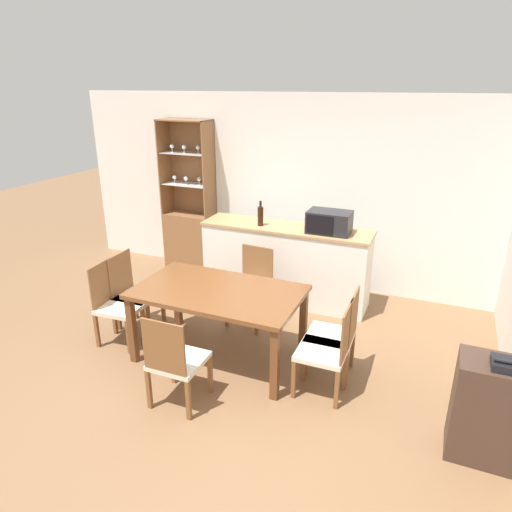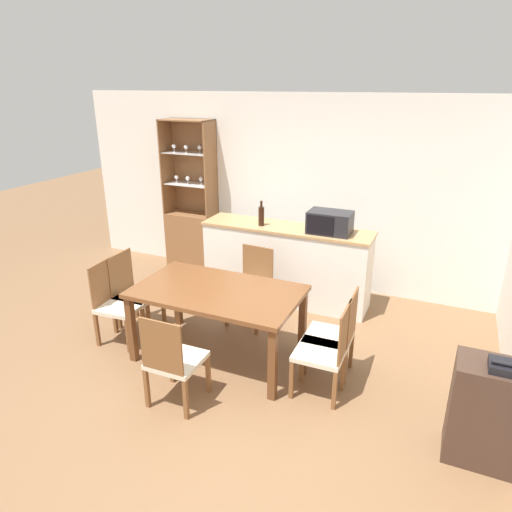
# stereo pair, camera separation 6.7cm
# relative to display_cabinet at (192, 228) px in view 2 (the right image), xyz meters

# --- Properties ---
(ground_plane) EXTENTS (18.00, 18.00, 0.00)m
(ground_plane) POSITION_rel_display_cabinet_xyz_m (1.64, -2.43, -0.62)
(ground_plane) COLOR brown
(wall_back) EXTENTS (6.80, 0.06, 2.55)m
(wall_back) POSITION_rel_display_cabinet_xyz_m (1.64, 0.20, 0.65)
(wall_back) COLOR white
(wall_back) RESTS_ON ground_plane
(kitchen_counter) EXTENTS (2.14, 0.53, 0.99)m
(kitchen_counter) POSITION_rel_display_cabinet_xyz_m (1.67, -0.48, -0.12)
(kitchen_counter) COLOR white
(kitchen_counter) RESTS_ON ground_plane
(display_cabinet) EXTENTS (0.74, 0.36, 2.19)m
(display_cabinet) POSITION_rel_display_cabinet_xyz_m (0.00, 0.00, 0.00)
(display_cabinet) COLOR brown
(display_cabinet) RESTS_ON ground_plane
(dining_table) EXTENTS (1.64, 0.95, 0.76)m
(dining_table) POSITION_rel_display_cabinet_xyz_m (1.51, -2.01, 0.05)
(dining_table) COLOR brown
(dining_table) RESTS_ON ground_plane
(dining_chair_side_right_far) EXTENTS (0.44, 0.44, 0.89)m
(dining_chair_side_right_far) POSITION_rel_display_cabinet_xyz_m (2.66, -1.86, -0.18)
(dining_chair_side_right_far) COLOR beige
(dining_chair_side_right_far) RESTS_ON ground_plane
(dining_chair_side_right_near) EXTENTS (0.43, 0.43, 0.89)m
(dining_chair_side_right_near) POSITION_rel_display_cabinet_xyz_m (2.66, -2.15, -0.18)
(dining_chair_side_right_near) COLOR beige
(dining_chair_side_right_near) RESTS_ON ground_plane
(dining_chair_head_far) EXTENTS (0.46, 0.46, 0.89)m
(dining_chair_head_far) POSITION_rel_display_cabinet_xyz_m (1.51, -1.20, -0.18)
(dining_chair_head_far) COLOR beige
(dining_chair_head_far) RESTS_ON ground_plane
(dining_chair_side_left_near) EXTENTS (0.46, 0.46, 0.89)m
(dining_chair_side_left_near) POSITION_rel_display_cabinet_xyz_m (0.36, -2.15, -0.18)
(dining_chair_side_left_near) COLOR beige
(dining_chair_side_left_near) RESTS_ON ground_plane
(dining_chair_head_near) EXTENTS (0.43, 0.43, 0.89)m
(dining_chair_head_near) POSITION_rel_display_cabinet_xyz_m (1.51, -2.82, -0.18)
(dining_chair_head_near) COLOR beige
(dining_chair_head_near) RESTS_ON ground_plane
(dining_chair_side_left_far) EXTENTS (0.44, 0.44, 0.89)m
(dining_chair_side_left_far) POSITION_rel_display_cabinet_xyz_m (0.36, -1.87, -0.18)
(dining_chair_side_left_far) COLOR beige
(dining_chair_side_left_far) RESTS_ON ground_plane
(microwave) EXTENTS (0.51, 0.33, 0.26)m
(microwave) POSITION_rel_display_cabinet_xyz_m (2.22, -0.51, 0.50)
(microwave) COLOR #232328
(microwave) RESTS_ON kitchen_counter
(wine_bottle) EXTENTS (0.07, 0.07, 0.31)m
(wine_bottle) POSITION_rel_display_cabinet_xyz_m (1.36, -0.56, 0.50)
(wine_bottle) COLOR black
(wine_bottle) RESTS_ON kitchen_counter
(side_cabinet) EXTENTS (0.50, 0.36, 0.81)m
(side_cabinet) POSITION_rel_display_cabinet_xyz_m (3.94, -2.43, -0.21)
(side_cabinet) COLOR #422D23
(side_cabinet) RESTS_ON ground_plane
(telephone) EXTENTS (0.21, 0.18, 0.09)m
(telephone) POSITION_rel_display_cabinet_xyz_m (4.00, -2.48, 0.23)
(telephone) COLOR black
(telephone) RESTS_ON side_cabinet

